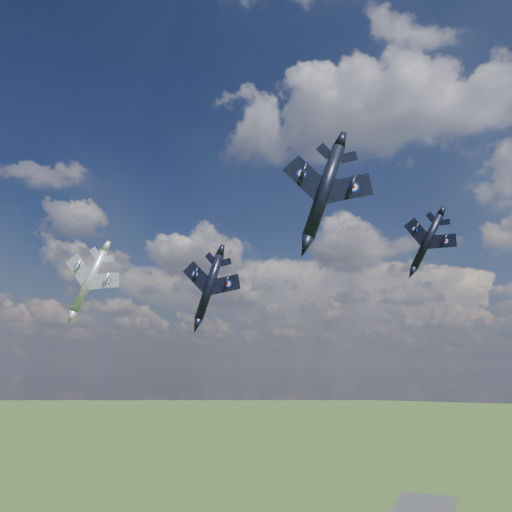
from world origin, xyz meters
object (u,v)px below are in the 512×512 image
at_px(jet_lead_navy, 209,287).
at_px(jet_right_navy, 324,191).
at_px(jet_left_silver, 89,281).
at_px(jet_high_navy, 427,241).

distance_m(jet_lead_navy, jet_right_navy, 31.79).
xyz_separation_m(jet_right_navy, jet_left_silver, (-45.79, 18.85, -2.92)).
xyz_separation_m(jet_high_navy, jet_left_silver, (-52.40, -20.13, -6.20)).
bearing_deg(jet_left_silver, jet_lead_navy, -11.52).
distance_m(jet_lead_navy, jet_high_navy, 36.63).
bearing_deg(jet_lead_navy, jet_left_silver, 175.26).
bearing_deg(jet_right_navy, jet_left_silver, 145.22).
relative_size(jet_lead_navy, jet_right_navy, 1.05).
relative_size(jet_lead_navy, jet_left_silver, 0.92).
height_order(jet_high_navy, jet_left_silver, jet_high_navy).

